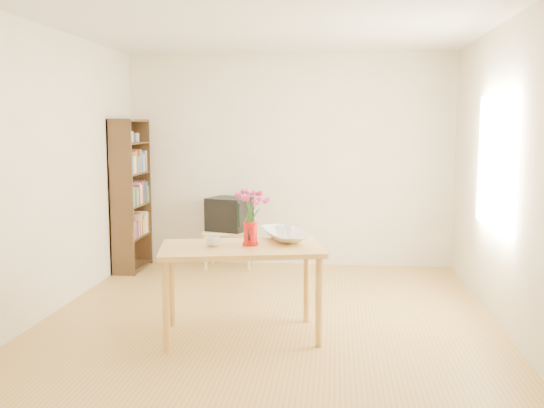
# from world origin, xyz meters

# --- Properties ---
(room) EXTENTS (4.50, 4.50, 4.50)m
(room) POSITION_xyz_m (0.03, 0.00, 1.30)
(room) COLOR #A57C3A
(room) RESTS_ON ground
(table) EXTENTS (1.41, 0.98, 0.75)m
(table) POSITION_xyz_m (-0.17, -0.46, 0.66)
(table) COLOR #BA8840
(table) RESTS_ON ground
(tv_stand) EXTENTS (0.60, 0.45, 0.46)m
(tv_stand) POSITION_xyz_m (-0.70, 1.97, 0.39)
(tv_stand) COLOR tan
(tv_stand) RESTS_ON ground
(bookshelf) EXTENTS (0.28, 0.70, 1.80)m
(bookshelf) POSITION_xyz_m (-1.85, 1.75, 0.84)
(bookshelf) COLOR black
(bookshelf) RESTS_ON ground
(pitcher) EXTENTS (0.13, 0.20, 0.19)m
(pitcher) POSITION_xyz_m (-0.10, -0.41, 0.84)
(pitcher) COLOR red
(pitcher) RESTS_ON table
(flowers) EXTENTS (0.22, 0.22, 0.31)m
(flowers) POSITION_xyz_m (-0.10, -0.41, 1.08)
(flowers) COLOR #D5327C
(flowers) RESTS_ON pitcher
(mug) EXTENTS (0.15, 0.15, 0.09)m
(mug) POSITION_xyz_m (-0.40, -0.49, 0.79)
(mug) COLOR white
(mug) RESTS_ON table
(bowl) EXTENTS (0.61, 0.61, 0.45)m
(bowl) POSITION_xyz_m (0.15, -0.12, 0.97)
(bowl) COLOR white
(bowl) RESTS_ON table
(teacup_a) EXTENTS (0.10, 0.10, 0.07)m
(teacup_a) POSITION_xyz_m (0.11, -0.12, 0.93)
(teacup_a) COLOR white
(teacup_a) RESTS_ON bowl
(teacup_b) EXTENTS (0.10, 0.10, 0.07)m
(teacup_b) POSITION_xyz_m (0.20, -0.10, 0.93)
(teacup_b) COLOR white
(teacup_b) RESTS_ON bowl
(television) EXTENTS (0.57, 0.55, 0.40)m
(television) POSITION_xyz_m (-0.70, 1.98, 0.66)
(television) COLOR black
(television) RESTS_ON tv_stand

